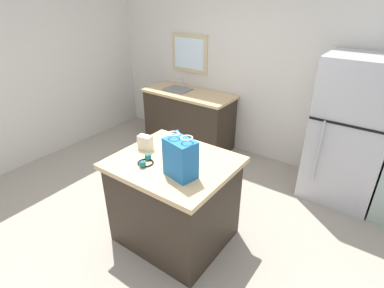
{
  "coord_description": "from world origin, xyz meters",
  "views": [
    {
      "loc": [
        1.7,
        -1.86,
        2.33
      ],
      "look_at": [
        0.15,
        0.31,
        0.97
      ],
      "focal_mm": 28.21,
      "sensor_mm": 36.0,
      "label": 1
    }
  ],
  "objects_px": {
    "refrigerator": "(350,132)",
    "bottle": "(178,142)",
    "shopping_bag": "(180,158)",
    "small_box": "(145,143)",
    "ear_defenders": "(145,161)",
    "kitchen_island": "(174,200)"
  },
  "relations": [
    {
      "from": "kitchen_island",
      "to": "shopping_bag",
      "type": "height_order",
      "value": "shopping_bag"
    },
    {
      "from": "ear_defenders",
      "to": "small_box",
      "type": "bearing_deg",
      "value": 133.21
    },
    {
      "from": "refrigerator",
      "to": "ear_defenders",
      "type": "bearing_deg",
      "value": -125.0
    },
    {
      "from": "small_box",
      "to": "ear_defenders",
      "type": "distance_m",
      "value": 0.28
    },
    {
      "from": "kitchen_island",
      "to": "refrigerator",
      "type": "xyz_separation_m",
      "value": [
        1.19,
        1.77,
        0.4
      ]
    },
    {
      "from": "bottle",
      "to": "shopping_bag",
      "type": "bearing_deg",
      "value": -48.74
    },
    {
      "from": "refrigerator",
      "to": "bottle",
      "type": "bearing_deg",
      "value": -128.93
    },
    {
      "from": "small_box",
      "to": "bottle",
      "type": "height_order",
      "value": "bottle"
    },
    {
      "from": "kitchen_island",
      "to": "small_box",
      "type": "height_order",
      "value": "small_box"
    },
    {
      "from": "shopping_bag",
      "to": "bottle",
      "type": "xyz_separation_m",
      "value": [
        -0.3,
        0.34,
        -0.07
      ]
    },
    {
      "from": "small_box",
      "to": "shopping_bag",
      "type": "bearing_deg",
      "value": -16.84
    },
    {
      "from": "refrigerator",
      "to": "shopping_bag",
      "type": "bearing_deg",
      "value": -117.03
    },
    {
      "from": "refrigerator",
      "to": "bottle",
      "type": "height_order",
      "value": "refrigerator"
    },
    {
      "from": "shopping_bag",
      "to": "ear_defenders",
      "type": "relative_size",
      "value": 1.95
    },
    {
      "from": "refrigerator",
      "to": "ear_defenders",
      "type": "relative_size",
      "value": 8.82
    },
    {
      "from": "bottle",
      "to": "ear_defenders",
      "type": "relative_size",
      "value": 1.12
    },
    {
      "from": "small_box",
      "to": "ear_defenders",
      "type": "height_order",
      "value": "small_box"
    },
    {
      "from": "shopping_bag",
      "to": "bottle",
      "type": "distance_m",
      "value": 0.46
    },
    {
      "from": "kitchen_island",
      "to": "bottle",
      "type": "height_order",
      "value": "bottle"
    },
    {
      "from": "shopping_bag",
      "to": "bottle",
      "type": "height_order",
      "value": "shopping_bag"
    },
    {
      "from": "ear_defenders",
      "to": "kitchen_island",
      "type": "bearing_deg",
      "value": 46.4
    },
    {
      "from": "refrigerator",
      "to": "bottle",
      "type": "xyz_separation_m",
      "value": [
        -1.28,
        -1.59,
        0.15
      ]
    }
  ]
}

